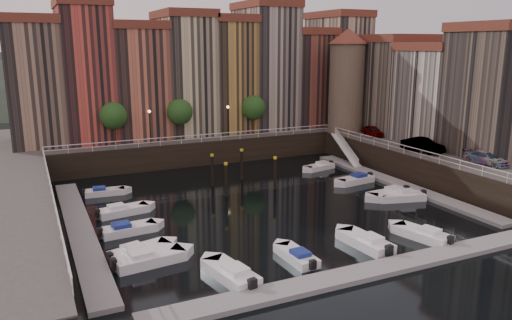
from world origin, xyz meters
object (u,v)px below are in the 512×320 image
mooring_pilings (239,172)px  boat_left_2 (127,229)px  corner_tower (347,79)px  car_b (423,146)px  car_a (373,132)px  boat_left_1 (139,252)px  car_c (486,159)px  boat_left_0 (148,259)px  gangway (345,148)px

mooring_pilings → boat_left_2: (-13.22, -8.40, -1.30)m
corner_tower → boat_left_2: corner_tower is taller
boat_left_2 → car_b: bearing=-0.5°
car_a → boat_left_2: bearing=-147.7°
boat_left_1 → boat_left_2: (0.10, 4.80, -0.01)m
boat_left_1 → car_c: 34.85m
boat_left_1 → car_c: car_c is taller
mooring_pilings → boat_left_0: (-13.03, -14.78, -1.26)m
car_a → boat_left_1: bearing=-141.2°
car_b → car_c: (1.67, -7.07, -0.14)m
mooring_pilings → car_b: car_b is taller
gangway → car_a: bearing=2.7°
boat_left_0 → boat_left_1: (-0.29, 1.58, -0.03)m
corner_tower → car_a: corner_tower is taller
car_b → car_c: size_ratio=1.08×
boat_left_1 → car_a: car_a is taller
gangway → car_a: 4.63m
boat_left_2 → car_c: 35.00m
corner_tower → car_b: 16.04m
car_c → car_b: bearing=95.2°
corner_tower → boat_left_0: 41.60m
car_a → gangway: bearing=-166.2°
mooring_pilings → boat_left_1: 18.80m
boat_left_2 → gangway: bearing=18.2°
gangway → car_c: bearing=-74.7°
corner_tower → boat_left_1: size_ratio=2.89×
gangway → boat_left_1: bearing=-149.2°
boat_left_1 → car_a: (34.25, 18.05, 3.30)m
mooring_pilings → boat_left_0: 19.75m
corner_tower → car_c: size_ratio=3.09×
corner_tower → car_a: size_ratio=3.54×
boat_left_0 → car_a: (33.96, 19.63, 3.27)m
corner_tower → mooring_pilings: 23.21m
corner_tower → gangway: (-2.90, -4.50, -8.28)m
gangway → mooring_pilings: size_ratio=1.40×
gangway → mooring_pilings: 17.29m
corner_tower → boat_left_2: bearing=-151.8°
car_b → car_a: bearing=69.0°
car_a → car_c: car_a is taller
car_a → car_b: bearing=-85.7°
mooring_pilings → car_c: 24.90m
boat_left_0 → car_b: 34.17m
gangway → boat_left_1: (-29.97, -17.85, -1.56)m
car_b → mooring_pilings: bearing=150.0°
boat_left_0 → car_b: size_ratio=1.08×
gangway → boat_left_0: size_ratio=1.60×
boat_left_2 → boat_left_0: bearing=-93.7°
car_c → car_a: bearing=83.3°
boat_left_0 → boat_left_1: 1.61m
mooring_pilings → car_c: size_ratio=1.33×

